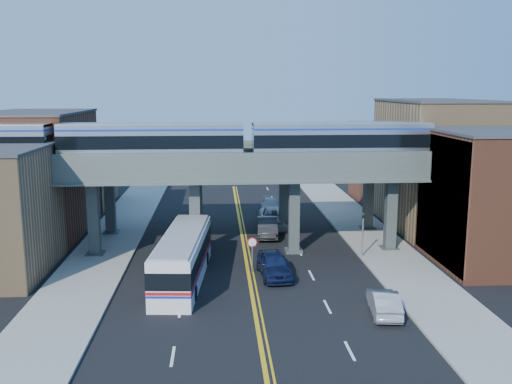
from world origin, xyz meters
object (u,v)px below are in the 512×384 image
car_lane_d (270,206)px  traffic_signal (363,230)px  transit_bus (183,258)px  car_lane_a (274,264)px  transit_train (152,142)px  stop_sign (252,249)px  car_lane_b (267,227)px  car_lane_c (274,218)px  car_parked_curb (384,302)px

car_lane_d → traffic_signal: bearing=-66.5°
transit_bus → car_lane_a: size_ratio=2.41×
transit_train → stop_sign: transit_train is taller
car_lane_a → transit_train: bearing=141.8°
transit_bus → transit_train: bearing=26.6°
car_lane_a → car_lane_b: (0.50, 11.18, -0.05)m
car_lane_b → transit_bus: bearing=-117.2°
traffic_signal → car_lane_c: traffic_signal is taller
transit_train → car_lane_c: transit_train is taller
stop_sign → traffic_signal: traffic_signal is taller
transit_train → stop_sign: 11.65m
transit_train → car_parked_curb: 21.64m
car_lane_a → car_lane_d: car_lane_a is taller
traffic_signal → car_lane_a: (-7.40, -4.05, -1.41)m
car_lane_d → car_lane_a: bearing=-89.3°
car_lane_c → car_parked_curb: bearing=-75.9°
transit_train → car_lane_b: size_ratio=8.60×
car_lane_d → car_parked_curb: 28.91m
transit_bus → car_parked_curb: 14.08m
car_parked_curb → car_lane_c: bearing=-72.0°
car_lane_d → car_lane_c: bearing=-86.5°
stop_sign → car_lane_c: (3.01, 13.85, -0.89)m
transit_train → transit_bus: (2.58, -6.46, -7.50)m
car_lane_a → car_lane_c: car_lane_a is taller
transit_train → car_lane_a: transit_train is taller
stop_sign → transit_bus: size_ratio=0.21×
transit_bus → car_lane_a: 6.48m
car_lane_b → car_lane_d: bearing=86.9°
car_lane_a → transit_bus: bearing=179.4°
car_lane_a → stop_sign: bearing=140.7°
car_lane_a → car_lane_b: 11.19m
car_lane_a → car_parked_curb: bearing=-55.6°
car_lane_b → car_lane_d: (1.21, 10.15, -0.11)m
stop_sign → traffic_signal: 9.41m
car_lane_c → traffic_signal: bearing=-58.4°
car_lane_a → car_parked_curb: (5.83, -7.28, -0.16)m
traffic_signal → car_lane_c: 12.42m
transit_train → car_lane_d: 20.46m
car_lane_c → car_lane_d: car_lane_c is taller
traffic_signal → car_parked_curb: size_ratio=0.93×
traffic_signal → car_lane_d: bearing=108.2°
traffic_signal → car_lane_d: 18.26m
traffic_signal → car_lane_d: traffic_signal is taller
car_lane_a → car_lane_c: bearing=80.0°
stop_sign → car_lane_a: 2.03m
transit_bus → car_lane_b: (6.92, 11.58, -0.80)m
car_lane_a → car_lane_d: bearing=81.2°
car_lane_d → car_parked_curb: size_ratio=1.15×
transit_bus → car_lane_c: (7.93, 15.31, -0.77)m
stop_sign → car_lane_b: 10.36m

